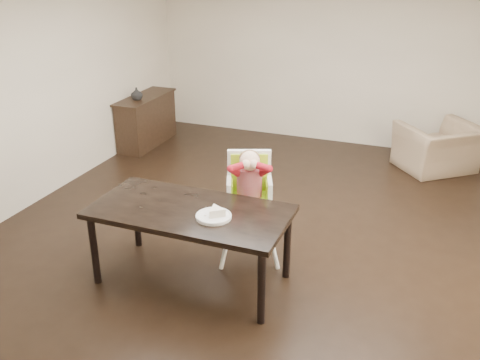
# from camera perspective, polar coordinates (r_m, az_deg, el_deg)

# --- Properties ---
(ground) EXTENTS (7.00, 7.00, 0.00)m
(ground) POSITION_cam_1_polar(r_m,az_deg,el_deg) (5.84, 2.84, -6.49)
(ground) COLOR black
(ground) RESTS_ON ground
(room_walls) EXTENTS (6.02, 7.02, 2.71)m
(room_walls) POSITION_cam_1_polar(r_m,az_deg,el_deg) (5.17, 3.26, 11.61)
(room_walls) COLOR beige
(room_walls) RESTS_ON ground
(dining_table) EXTENTS (1.80, 0.90, 0.75)m
(dining_table) POSITION_cam_1_polar(r_m,az_deg,el_deg) (4.89, -5.33, -3.95)
(dining_table) COLOR black
(dining_table) RESTS_ON ground
(high_chair) EXTENTS (0.62, 0.62, 1.14)m
(high_chair) POSITION_cam_1_polar(r_m,az_deg,el_deg) (5.26, 1.01, -0.17)
(high_chair) COLOR white
(high_chair) RESTS_ON ground
(plate) EXTENTS (0.37, 0.37, 0.09)m
(plate) POSITION_cam_1_polar(r_m,az_deg,el_deg) (4.68, -2.73, -3.69)
(plate) COLOR white
(plate) RESTS_ON dining_table
(armchair) EXTENTS (1.20, 1.16, 0.89)m
(armchair) POSITION_cam_1_polar(r_m,az_deg,el_deg) (8.00, 20.54, 4.00)
(armchair) COLOR #9E8465
(armchair) RESTS_ON ground
(sideboard) EXTENTS (0.44, 1.26, 0.79)m
(sideboard) POSITION_cam_1_polar(r_m,az_deg,el_deg) (8.66, -9.94, 6.28)
(sideboard) COLOR black
(sideboard) RESTS_ON ground
(vase) EXTENTS (0.23, 0.24, 0.18)m
(vase) POSITION_cam_1_polar(r_m,az_deg,el_deg) (8.35, -10.96, 9.00)
(vase) COLOR #99999E
(vase) RESTS_ON sideboard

